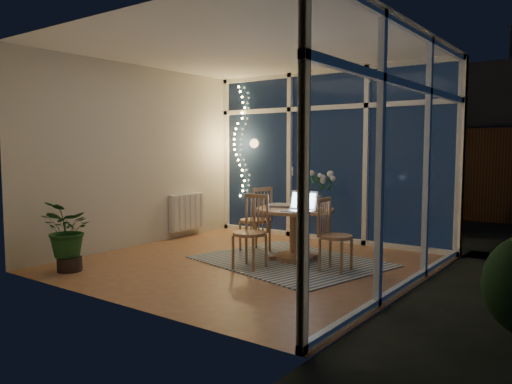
# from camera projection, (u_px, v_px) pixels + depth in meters

# --- Properties ---
(floor) EXTENTS (4.00, 4.00, 0.00)m
(floor) POSITION_uv_depth(u_px,v_px,m) (250.00, 263.00, 6.15)
(floor) COLOR #936040
(floor) RESTS_ON ground
(ceiling) EXTENTS (4.00, 4.00, 0.00)m
(ceiling) POSITION_uv_depth(u_px,v_px,m) (249.00, 48.00, 5.92)
(ceiling) COLOR white
(ceiling) RESTS_ON wall_back
(wall_back) EXTENTS (4.00, 0.04, 2.60)m
(wall_back) POSITION_uv_depth(u_px,v_px,m) (328.00, 156.00, 7.64)
(wall_back) COLOR beige
(wall_back) RESTS_ON floor
(wall_front) EXTENTS (4.00, 0.04, 2.60)m
(wall_front) POSITION_uv_depth(u_px,v_px,m) (114.00, 161.00, 4.43)
(wall_front) COLOR beige
(wall_front) RESTS_ON floor
(wall_left) EXTENTS (0.04, 4.00, 2.60)m
(wall_left) POSITION_uv_depth(u_px,v_px,m) (139.00, 156.00, 7.21)
(wall_left) COLOR beige
(wall_left) RESTS_ON floor
(wall_right) EXTENTS (0.04, 4.00, 2.60)m
(wall_right) POSITION_uv_depth(u_px,v_px,m) (413.00, 160.00, 4.86)
(wall_right) COLOR beige
(wall_right) RESTS_ON floor
(window_wall_back) EXTENTS (4.00, 0.10, 2.60)m
(window_wall_back) POSITION_uv_depth(u_px,v_px,m) (327.00, 156.00, 7.61)
(window_wall_back) COLOR white
(window_wall_back) RESTS_ON floor
(window_wall_right) EXTENTS (0.10, 4.00, 2.60)m
(window_wall_right) POSITION_uv_depth(u_px,v_px,m) (409.00, 160.00, 4.88)
(window_wall_right) COLOR white
(window_wall_right) RESTS_ON floor
(radiator) EXTENTS (0.10, 0.70, 0.58)m
(radiator) POSITION_uv_depth(u_px,v_px,m) (187.00, 212.00, 7.98)
(radiator) COLOR silver
(radiator) RESTS_ON wall_left
(fairy_lights) EXTENTS (0.24, 0.10, 1.85)m
(fairy_lights) POSITION_uv_depth(u_px,v_px,m) (239.00, 142.00, 8.50)
(fairy_lights) COLOR #FFCF66
(fairy_lights) RESTS_ON window_wall_back
(garden_patio) EXTENTS (12.00, 6.00, 0.10)m
(garden_patio) POSITION_uv_depth(u_px,v_px,m) (421.00, 223.00, 9.88)
(garden_patio) COLOR black
(garden_patio) RESTS_ON ground
(garden_fence) EXTENTS (11.00, 0.08, 1.80)m
(garden_fence) POSITION_uv_depth(u_px,v_px,m) (407.00, 173.00, 10.49)
(garden_fence) COLOR #3B1D15
(garden_fence) RESTS_ON ground
(neighbour_roof) EXTENTS (7.00, 3.00, 2.20)m
(neighbour_roof) POSITION_uv_depth(u_px,v_px,m) (461.00, 117.00, 12.61)
(neighbour_roof) COLOR #373B43
(neighbour_roof) RESTS_ON ground
(garden_shrubs) EXTENTS (0.90, 0.90, 0.90)m
(garden_shrubs) POSITION_uv_depth(u_px,v_px,m) (325.00, 200.00, 9.31)
(garden_shrubs) COLOR black
(garden_shrubs) RESTS_ON ground
(rug) EXTENTS (2.48, 2.16, 0.01)m
(rug) POSITION_uv_depth(u_px,v_px,m) (290.00, 261.00, 6.24)
(rug) COLOR beige
(rug) RESTS_ON floor
(dining_table) EXTENTS (1.17, 1.17, 0.67)m
(dining_table) POSITION_uv_depth(u_px,v_px,m) (295.00, 234.00, 6.29)
(dining_table) COLOR #A6714B
(dining_table) RESTS_ON floor
(chair_left) EXTENTS (0.51, 0.51, 0.91)m
(chair_left) POSITION_uv_depth(u_px,v_px,m) (255.00, 219.00, 6.79)
(chair_left) COLOR #A6714B
(chair_left) RESTS_ON floor
(chair_right) EXTENTS (0.41, 0.41, 0.86)m
(chair_right) POSITION_uv_depth(u_px,v_px,m) (336.00, 235.00, 5.70)
(chair_right) COLOR #A6714B
(chair_right) RESTS_ON floor
(chair_front) EXTENTS (0.44, 0.44, 0.89)m
(chair_front) POSITION_uv_depth(u_px,v_px,m) (250.00, 232.00, 5.83)
(chair_front) COLOR #A6714B
(chair_front) RESTS_ON floor
(laptop) EXTENTS (0.37, 0.32, 0.26)m
(laptop) POSITION_uv_depth(u_px,v_px,m) (299.00, 201.00, 5.90)
(laptop) COLOR silver
(laptop) RESTS_ON dining_table
(flower_vase) EXTENTS (0.24, 0.24, 0.21)m
(flower_vase) POSITION_uv_depth(u_px,v_px,m) (320.00, 199.00, 6.35)
(flower_vase) COLOR silver
(flower_vase) RESTS_ON dining_table
(bowl) EXTENTS (0.18, 0.18, 0.04)m
(bowl) POSITION_uv_depth(u_px,v_px,m) (317.00, 209.00, 6.06)
(bowl) COLOR white
(bowl) RESTS_ON dining_table
(newspapers) EXTENTS (0.45, 0.36, 0.02)m
(newspapers) POSITION_uv_depth(u_px,v_px,m) (284.00, 205.00, 6.50)
(newspapers) COLOR silver
(newspapers) RESTS_ON dining_table
(phone) EXTENTS (0.12, 0.09, 0.01)m
(phone) POSITION_uv_depth(u_px,v_px,m) (294.00, 210.00, 6.06)
(phone) COLOR black
(phone) RESTS_ON dining_table
(potted_plant) EXTENTS (0.61, 0.55, 0.76)m
(potted_plant) POSITION_uv_depth(u_px,v_px,m) (69.00, 239.00, 5.73)
(potted_plant) COLOR #1A491E
(potted_plant) RESTS_ON floor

